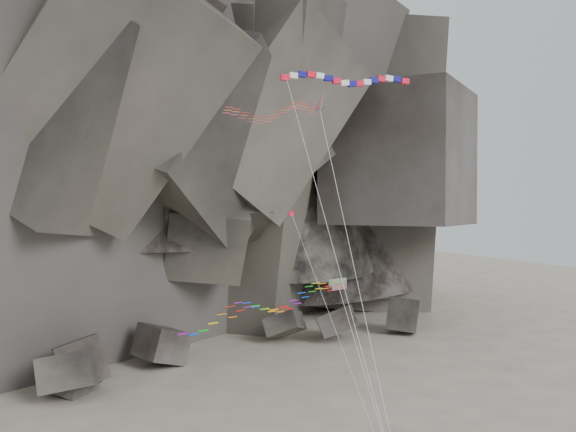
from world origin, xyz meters
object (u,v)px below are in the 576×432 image
delta_kite (270,112)px  banner_kite (347,82)px  parafoil_kite (260,306)px  pennant_kite (314,274)px

delta_kite → banner_kite: (7.72, 1.24, 2.89)m
banner_kite → parafoil_kite: (-7.87, -0.01, -16.87)m
delta_kite → banner_kite: banner_kite is taller
banner_kite → pennant_kite: 15.23m
delta_kite → parafoil_kite: size_ratio=1.80×
pennant_kite → parafoil_kite: bearing=154.3°
delta_kite → parafoil_kite: delta_kite is taller
banner_kite → parafoil_kite: bearing=-163.2°
banner_kite → parafoil_kite: size_ratio=1.93×
banner_kite → pennant_kite: banner_kite is taller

